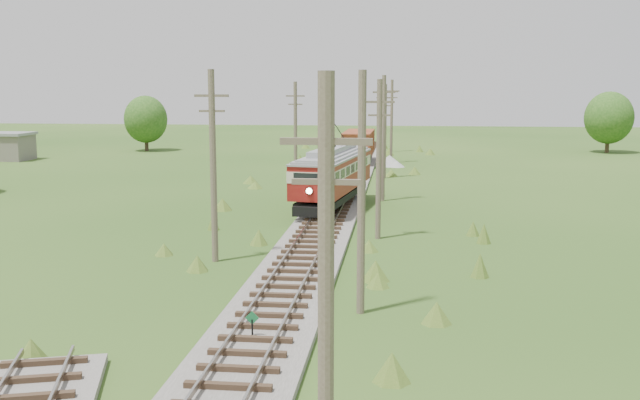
# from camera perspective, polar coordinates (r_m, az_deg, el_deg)

# --- Properties ---
(ground) EXTENTS (260.00, 260.00, 0.00)m
(ground) POSITION_cam_1_polar(r_m,az_deg,el_deg) (22.24, -5.72, -12.68)
(ground) COLOR #224715
(ground) RESTS_ON ground
(railbed_main) EXTENTS (3.60, 96.00, 0.57)m
(railbed_main) POSITION_cam_1_polar(r_m,az_deg,el_deg) (54.94, 1.77, 0.69)
(railbed_main) COLOR #605B54
(railbed_main) RESTS_ON ground
(switch_marker) EXTENTS (0.45, 0.06, 1.08)m
(switch_marker) POSITION_cam_1_polar(r_m,az_deg,el_deg) (23.44, -5.45, -9.88)
(switch_marker) COLOR black
(switch_marker) RESTS_ON ground
(streetcar) EXTENTS (4.49, 12.31, 5.57)m
(streetcar) POSITION_cam_1_polar(r_m,az_deg,el_deg) (47.51, 1.06, 2.30)
(streetcar) COLOR black
(streetcar) RESTS_ON ground
(gondola) EXTENTS (3.05, 8.96, 2.96)m
(gondola) POSITION_cam_1_polar(r_m,az_deg,el_deg) (75.62, 3.11, 4.49)
(gondola) COLOR black
(gondola) RESTS_ON ground
(gravel_pile) EXTENTS (3.12, 3.31, 1.14)m
(gravel_pile) POSITION_cam_1_polar(r_m,az_deg,el_deg) (74.32, 5.66, 3.12)
(gravel_pile) COLOR gray
(gravel_pile) RESTS_ON ground
(utility_pole_r_0) EXTENTS (1.60, 0.30, 8.50)m
(utility_pole_r_0) POSITION_cam_1_polar(r_m,az_deg,el_deg) (12.83, 0.48, -8.44)
(utility_pole_r_0) COLOR brown
(utility_pole_r_0) RESTS_ON ground
(utility_pole_r_1) EXTENTS (0.30, 0.30, 8.80)m
(utility_pole_r_1) POSITION_cam_1_polar(r_m,az_deg,el_deg) (25.50, 3.34, 0.43)
(utility_pole_r_1) COLOR brown
(utility_pole_r_1) RESTS_ON ground
(utility_pole_r_2) EXTENTS (1.60, 0.30, 8.60)m
(utility_pole_r_2) POSITION_cam_1_polar(r_m,az_deg,el_deg) (38.37, 4.73, 3.38)
(utility_pole_r_2) COLOR brown
(utility_pole_r_2) RESTS_ON ground
(utility_pole_r_3) EXTENTS (1.60, 0.30, 9.00)m
(utility_pole_r_3) POSITION_cam_1_polar(r_m,az_deg,el_deg) (51.31, 5.09, 5.04)
(utility_pole_r_3) COLOR brown
(utility_pole_r_3) RESTS_ON ground
(utility_pole_r_4) EXTENTS (1.60, 0.30, 8.40)m
(utility_pole_r_4) POSITION_cam_1_polar(r_m,az_deg,el_deg) (64.30, 5.21, 5.59)
(utility_pole_r_4) COLOR brown
(utility_pole_r_4) RESTS_ON ground
(utility_pole_r_5) EXTENTS (1.60, 0.30, 8.90)m
(utility_pole_r_5) POSITION_cam_1_polar(r_m,az_deg,el_deg) (77.26, 5.75, 6.35)
(utility_pole_r_5) COLOR brown
(utility_pole_r_5) RESTS_ON ground
(utility_pole_r_6) EXTENTS (1.60, 0.30, 8.70)m
(utility_pole_r_6) POSITION_cam_1_polar(r_m,az_deg,el_deg) (90.25, 5.74, 6.68)
(utility_pole_r_6) COLOR brown
(utility_pole_r_6) RESTS_ON ground
(utility_pole_l_a) EXTENTS (1.60, 0.30, 9.00)m
(utility_pole_l_a) POSITION_cam_1_polar(r_m,az_deg,el_deg) (33.51, -8.55, 2.82)
(utility_pole_l_a) COLOR brown
(utility_pole_l_a) RESTS_ON ground
(utility_pole_l_b) EXTENTS (1.60, 0.30, 8.60)m
(utility_pole_l_b) POSITION_cam_1_polar(r_m,az_deg,el_deg) (60.95, -1.98, 5.52)
(utility_pole_l_b) COLOR brown
(utility_pole_l_b) RESTS_ON ground
(tree_mid_a) EXTENTS (5.46, 5.46, 7.03)m
(tree_mid_a) POSITION_cam_1_polar(r_m,az_deg,el_deg) (94.05, -13.77, 6.29)
(tree_mid_a) COLOR #38281C
(tree_mid_a) RESTS_ON ground
(tree_mid_b) EXTENTS (5.88, 5.88, 7.57)m
(tree_mid_b) POSITION_cam_1_polar(r_m,az_deg,el_deg) (95.71, 22.11, 6.11)
(tree_mid_b) COLOR #38281C
(tree_mid_b) RESTS_ON ground
(shed) EXTENTS (6.40, 4.40, 3.10)m
(shed) POSITION_cam_1_polar(r_m,az_deg,el_deg) (87.60, -24.08, 3.96)
(shed) COLOR slate
(shed) RESTS_ON ground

